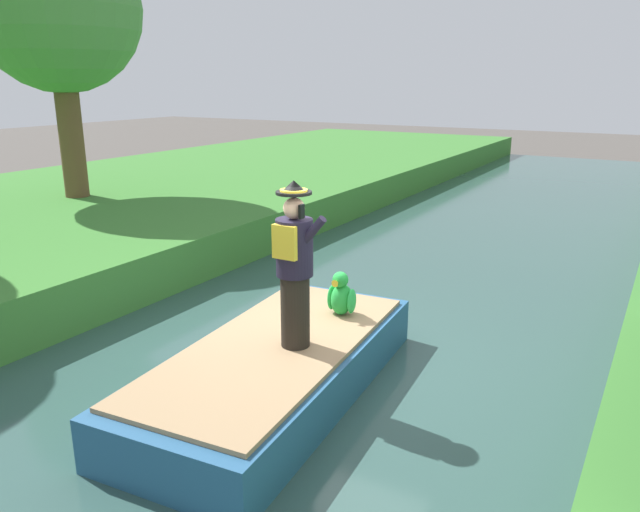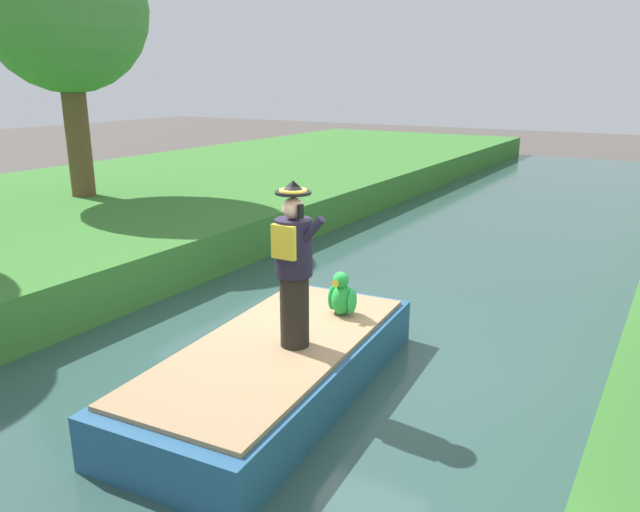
{
  "view_description": "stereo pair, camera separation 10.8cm",
  "coord_description": "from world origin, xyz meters",
  "px_view_note": "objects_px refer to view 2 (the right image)",
  "views": [
    {
      "loc": [
        3.61,
        -5.99,
        3.57
      ],
      "look_at": [
        0.22,
        -0.17,
        1.61
      ],
      "focal_mm": 34.34,
      "sensor_mm": 36.0,
      "label": 1
    },
    {
      "loc": [
        3.71,
        -5.93,
        3.57
      ],
      "look_at": [
        0.22,
        -0.17,
        1.61
      ],
      "focal_mm": 34.34,
      "sensor_mm": 36.0,
      "label": 2
    }
  ],
  "objects_px": {
    "person_pirate": "(294,266)",
    "parrot_plush": "(342,296)",
    "boat": "(275,368)",
    "tree_broad": "(64,11)"
  },
  "relations": [
    {
      "from": "parrot_plush",
      "to": "boat",
      "type": "bearing_deg",
      "value": -100.7
    },
    {
      "from": "person_pirate",
      "to": "tree_broad",
      "type": "distance_m",
      "value": 10.22
    },
    {
      "from": "person_pirate",
      "to": "parrot_plush",
      "type": "bearing_deg",
      "value": 83.87
    },
    {
      "from": "person_pirate",
      "to": "parrot_plush",
      "type": "relative_size",
      "value": 3.25
    },
    {
      "from": "tree_broad",
      "to": "boat",
      "type": "bearing_deg",
      "value": -26.43
    },
    {
      "from": "person_pirate",
      "to": "parrot_plush",
      "type": "distance_m",
      "value": 1.27
    },
    {
      "from": "boat",
      "to": "parrot_plush",
      "type": "relative_size",
      "value": 7.61
    },
    {
      "from": "tree_broad",
      "to": "person_pirate",
      "type": "bearing_deg",
      "value": -25.41
    },
    {
      "from": "person_pirate",
      "to": "tree_broad",
      "type": "relative_size",
      "value": 0.31
    },
    {
      "from": "boat",
      "to": "person_pirate",
      "type": "height_order",
      "value": "person_pirate"
    }
  ]
}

